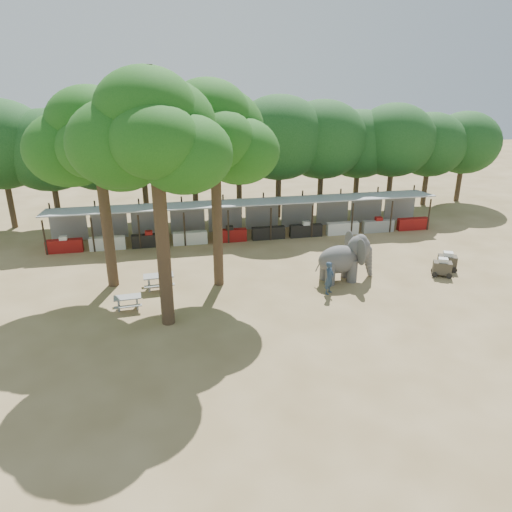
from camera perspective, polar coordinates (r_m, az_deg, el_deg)
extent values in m
plane|color=brown|center=(24.38, 4.55, -8.57)|extent=(100.00, 100.00, 0.00)
cube|color=#94979B|center=(36.05, -1.11, 6.15)|extent=(28.00, 2.99, 0.39)
cylinder|color=#2D2319|center=(35.36, -21.28, 2.07)|extent=(0.12, 0.12, 2.40)
cylinder|color=#2D2319|center=(37.82, -20.67, 3.73)|extent=(0.12, 0.12, 2.80)
cube|color=maroon|center=(35.83, -21.05, 1.08)|extent=(2.38, 0.50, 0.90)
cube|color=gray|center=(37.89, -20.61, 3.13)|extent=(2.52, 0.12, 2.00)
cylinder|color=#2D2319|center=(34.92, -16.77, 2.41)|extent=(0.12, 0.12, 2.40)
cylinder|color=#2D2319|center=(37.41, -16.46, 4.07)|extent=(0.12, 0.12, 2.80)
cube|color=silver|center=(35.40, -16.61, 1.41)|extent=(2.38, 0.50, 0.90)
cube|color=gray|center=(37.48, -16.40, 3.47)|extent=(2.52, 0.12, 2.00)
cylinder|color=#2D2319|center=(34.71, -12.19, 2.75)|extent=(0.12, 0.12, 2.40)
cylinder|color=#2D2319|center=(37.22, -12.17, 4.39)|extent=(0.12, 0.12, 2.80)
cube|color=black|center=(35.20, -12.09, 1.73)|extent=(2.38, 0.50, 0.90)
cube|color=gray|center=(37.29, -12.12, 3.79)|extent=(2.52, 0.12, 2.00)
cylinder|color=#2D2319|center=(34.72, -7.57, 3.08)|extent=(0.12, 0.12, 2.40)
cylinder|color=#2D2319|center=(37.23, -7.85, 4.69)|extent=(0.12, 0.12, 2.80)
cube|color=silver|center=(35.21, -7.54, 2.05)|extent=(2.38, 0.50, 0.90)
cube|color=gray|center=(37.30, -7.82, 4.09)|extent=(2.52, 0.12, 2.00)
cylinder|color=#2D2319|center=(34.96, -2.98, 3.38)|extent=(0.12, 0.12, 2.40)
cylinder|color=#2D2319|center=(37.45, -3.56, 4.97)|extent=(0.12, 0.12, 2.80)
cube|color=maroon|center=(35.44, -3.02, 2.36)|extent=(2.38, 0.50, 0.90)
cube|color=gray|center=(37.52, -3.54, 4.36)|extent=(2.52, 0.12, 2.00)
cylinder|color=#2D2319|center=(35.42, 1.51, 3.65)|extent=(0.12, 0.12, 2.40)
cylinder|color=#2D2319|center=(37.88, 0.66, 5.21)|extent=(0.12, 0.12, 2.80)
cube|color=black|center=(35.90, 1.42, 2.64)|extent=(2.38, 0.50, 0.90)
cube|color=gray|center=(37.95, 0.67, 4.61)|extent=(2.52, 0.12, 2.00)
cylinder|color=#2D2319|center=(36.09, 5.87, 3.89)|extent=(0.12, 0.12, 2.40)
cylinder|color=#2D2319|center=(38.51, 4.76, 5.42)|extent=(0.12, 0.12, 2.80)
cube|color=black|center=(36.56, 5.72, 2.90)|extent=(2.38, 0.50, 0.90)
cube|color=gray|center=(38.58, 4.76, 4.83)|extent=(2.52, 0.12, 2.00)
cylinder|color=#2D2319|center=(36.96, 10.05, 4.11)|extent=(0.12, 0.12, 2.40)
cylinder|color=#2D2319|center=(39.33, 8.72, 5.59)|extent=(0.12, 0.12, 2.80)
cube|color=silver|center=(37.42, 9.85, 3.13)|extent=(2.38, 0.50, 0.90)
cube|color=gray|center=(39.39, 8.71, 5.01)|extent=(2.52, 0.12, 2.00)
cylinder|color=#2D2319|center=(38.02, 14.02, 4.29)|extent=(0.12, 0.12, 2.40)
cylinder|color=#2D2319|center=(40.32, 12.50, 5.73)|extent=(0.12, 0.12, 2.80)
cube|color=gray|center=(38.46, 13.77, 3.34)|extent=(2.38, 0.50, 0.90)
cube|color=gray|center=(40.39, 12.48, 5.17)|extent=(2.52, 0.12, 2.00)
cylinder|color=#2D2319|center=(39.25, 17.76, 4.44)|extent=(0.12, 0.12, 2.40)
cylinder|color=#2D2319|center=(41.48, 16.09, 5.84)|extent=(0.12, 0.12, 2.80)
cube|color=maroon|center=(39.68, 17.47, 3.52)|extent=(2.38, 0.50, 0.90)
cube|color=gray|center=(41.55, 16.06, 5.29)|extent=(2.52, 0.12, 2.00)
cylinder|color=#332316|center=(28.46, -16.88, 5.22)|extent=(0.60, 0.60, 9.20)
cone|color=#332316|center=(27.56, -17.96, 14.39)|extent=(0.57, 0.57, 2.88)
ellipsoid|color=#124710|center=(28.24, -20.43, 11.40)|extent=(4.80, 4.80, 3.94)
ellipsoid|color=#124710|center=(27.12, -15.10, 10.76)|extent=(4.20, 4.20, 3.44)
ellipsoid|color=#124710|center=(28.72, -17.14, 13.18)|extent=(5.20, 5.20, 4.26)
ellipsoid|color=#124710|center=(26.43, -17.99, 11.72)|extent=(3.80, 3.80, 3.12)
ellipsoid|color=#124710|center=(27.79, -18.56, 14.42)|extent=(4.40, 4.40, 3.61)
cylinder|color=#332316|center=(23.32, -10.78, 3.70)|extent=(0.64, 0.64, 10.40)
cone|color=#332316|center=(22.27, -11.77, 16.49)|extent=(0.61, 0.61, 3.25)
ellipsoid|color=#124710|center=(22.82, -15.05, 12.38)|extent=(4.80, 4.80, 3.94)
ellipsoid|color=#124710|center=(21.96, -8.18, 11.48)|extent=(4.20, 4.20, 3.44)
ellipsoid|color=#124710|center=(23.47, -11.07, 14.45)|extent=(5.20, 5.20, 4.26)
ellipsoid|color=#124710|center=(21.13, -11.51, 12.78)|extent=(3.80, 3.80, 3.12)
ellipsoid|color=#124710|center=(22.49, -12.52, 16.08)|extent=(4.40, 4.40, 3.61)
cylinder|color=#332316|center=(27.40, -4.53, 5.92)|extent=(0.56, 0.56, 9.60)
cone|color=#332316|center=(26.47, -4.85, 15.94)|extent=(0.53, 0.53, 3.00)
ellipsoid|color=#124710|center=(26.85, -7.86, 12.80)|extent=(4.80, 4.80, 3.94)
ellipsoid|color=#124710|center=(26.30, -1.92, 11.91)|extent=(4.20, 4.20, 3.44)
ellipsoid|color=#124710|center=(27.68, -4.62, 14.46)|extent=(5.20, 5.20, 4.26)
ellipsoid|color=#124710|center=(25.34, -4.44, 13.08)|extent=(3.80, 3.80, 3.12)
ellipsoid|color=#124710|center=(26.65, -5.56, 15.87)|extent=(4.40, 4.40, 3.61)
cylinder|color=#332316|center=(42.01, -25.49, 5.41)|extent=(0.44, 0.44, 3.74)
ellipsoid|color=#0D360F|center=(41.24, -26.33, 10.26)|extent=(6.46, 5.95, 5.61)
cylinder|color=#332316|center=(41.27, -21.01, 5.83)|extent=(0.44, 0.44, 3.74)
ellipsoid|color=#0D360F|center=(40.49, -21.73, 10.79)|extent=(6.46, 5.95, 5.61)
cylinder|color=#332316|center=(40.79, -16.40, 6.23)|extent=(0.44, 0.44, 3.74)
ellipsoid|color=#0D360F|center=(40.00, -16.97, 11.26)|extent=(6.46, 5.95, 5.61)
cylinder|color=#332316|center=(40.58, -11.70, 6.59)|extent=(0.44, 0.44, 3.74)
ellipsoid|color=#0D360F|center=(39.79, -12.11, 11.67)|extent=(6.46, 5.95, 5.61)
cylinder|color=#332316|center=(40.64, -6.97, 6.91)|extent=(0.44, 0.44, 3.74)
ellipsoid|color=#0D360F|center=(39.85, -7.22, 11.99)|extent=(6.46, 5.95, 5.61)
cylinder|color=#332316|center=(40.98, -2.29, 7.19)|extent=(0.44, 0.44, 3.74)
ellipsoid|color=#0D360F|center=(40.19, -2.37, 12.23)|extent=(6.46, 5.95, 5.61)
cylinder|color=#332316|center=(41.58, 2.30, 7.41)|extent=(0.44, 0.44, 3.74)
ellipsoid|color=#0D360F|center=(40.81, 2.38, 12.38)|extent=(6.46, 5.95, 5.61)
cylinder|color=#332316|center=(42.43, 6.73, 7.57)|extent=(0.44, 0.44, 3.74)
ellipsoid|color=#0D360F|center=(41.68, 6.95, 12.44)|extent=(6.46, 5.95, 5.61)
cylinder|color=#332316|center=(43.53, 10.96, 7.69)|extent=(0.44, 0.44, 3.74)
ellipsoid|color=#0D360F|center=(42.79, 11.32, 12.43)|extent=(6.46, 5.95, 5.61)
cylinder|color=#332316|center=(44.84, 14.97, 7.77)|extent=(0.44, 0.44, 3.74)
ellipsoid|color=#0D360F|center=(44.13, 15.44, 12.36)|extent=(6.46, 5.95, 5.61)
cylinder|color=#332316|center=(46.36, 18.73, 7.80)|extent=(0.44, 0.44, 3.74)
ellipsoid|color=#0D360F|center=(45.67, 19.30, 12.24)|extent=(6.46, 5.95, 5.61)
cylinder|color=#332316|center=(48.06, 22.25, 7.80)|extent=(0.44, 0.44, 3.74)
ellipsoid|color=#0D360F|center=(47.40, 22.89, 12.07)|extent=(6.46, 5.95, 5.61)
ellipsoid|color=#454343|center=(29.37, 9.48, -0.38)|extent=(2.67, 1.72, 1.64)
cylinder|color=#454343|center=(29.01, 8.48, -1.98)|extent=(0.64, 0.64, 1.38)
cylinder|color=#454343|center=(29.66, 7.87, -1.39)|extent=(0.64, 0.64, 1.38)
cylinder|color=#454343|center=(29.59, 10.95, -1.65)|extent=(0.64, 0.64, 1.38)
cylinder|color=#454343|center=(30.23, 10.29, -1.08)|extent=(0.64, 0.64, 1.38)
ellipsoid|color=#454343|center=(29.68, 11.66, 0.92)|extent=(1.51, 1.26, 1.52)
ellipsoid|color=#454343|center=(28.95, 11.92, 0.43)|extent=(0.36, 1.27, 1.56)
ellipsoid|color=#454343|center=(30.17, 10.63, 1.43)|extent=(0.36, 1.27, 1.56)
cone|color=#454343|center=(30.40, 12.75, -0.79)|extent=(0.68, 0.68, 1.72)
imported|color=#26384C|center=(27.84, 8.38, -2.48)|extent=(0.79, 0.80, 1.88)
cube|color=gray|center=(26.86, -14.49, -4.57)|extent=(1.43, 0.74, 0.06)
cube|color=gray|center=(27.03, -15.41, -5.32)|extent=(0.13, 0.56, 0.65)
cube|color=gray|center=(27.00, -13.44, -5.13)|extent=(0.13, 0.56, 0.65)
cube|color=gray|center=(26.53, -14.42, -5.60)|extent=(1.41, 0.32, 0.05)
cube|color=gray|center=(27.44, -14.46, -4.63)|extent=(1.41, 0.32, 0.05)
cube|color=gray|center=(28.67, -11.10, -2.22)|extent=(1.71, 0.88, 0.07)
cube|color=gray|center=(28.83, -12.14, -3.07)|extent=(0.15, 0.67, 0.78)
cube|color=gray|center=(28.87, -9.95, -2.86)|extent=(0.15, 0.67, 0.78)
cube|color=gray|center=(28.26, -10.96, -3.33)|extent=(1.68, 0.38, 0.06)
cube|color=gray|center=(29.36, -11.14, -2.34)|extent=(1.68, 0.38, 0.06)
cube|color=#332D23|center=(32.85, 21.00, -0.60)|extent=(1.26, 1.04, 0.76)
cylinder|color=black|center=(32.60, 20.23, -1.40)|extent=(0.33, 0.19, 0.33)
cylinder|color=black|center=(32.74, 21.74, -1.52)|extent=(0.33, 0.19, 0.33)
cylinder|color=black|center=(33.26, 20.10, -0.91)|extent=(0.33, 0.19, 0.33)
cylinder|color=black|center=(33.39, 21.58, -1.04)|extent=(0.33, 0.19, 0.33)
cube|color=silver|center=(32.68, 21.12, 0.19)|extent=(0.68, 0.62, 0.27)
cube|color=#332D23|center=(31.88, 20.50, -1.26)|extent=(1.22, 1.01, 0.74)
cylinder|color=black|center=(31.65, 19.72, -2.05)|extent=(0.31, 0.19, 0.32)
cylinder|color=black|center=(31.76, 21.22, -2.18)|extent=(0.31, 0.19, 0.32)
cylinder|color=black|center=(32.28, 19.62, -1.55)|extent=(0.31, 0.19, 0.32)
cylinder|color=black|center=(32.39, 21.10, -1.68)|extent=(0.31, 0.19, 0.32)
cube|color=silver|center=(31.71, 20.61, -0.47)|extent=(0.65, 0.60, 0.26)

